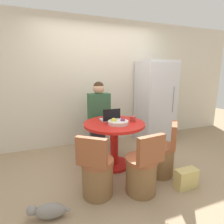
{
  "coord_description": "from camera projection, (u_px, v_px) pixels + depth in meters",
  "views": [
    {
      "loc": [
        -1.03,
        -2.2,
        1.49
      ],
      "look_at": [
        -0.09,
        0.37,
        0.89
      ],
      "focal_mm": 28.0,
      "sensor_mm": 36.0,
      "label": 1
    }
  ],
  "objects": [
    {
      "name": "refrigerator",
      "position": [
        155.0,
        102.0,
        3.87
      ],
      "size": [
        0.72,
        0.67,
        1.76
      ],
      "color": "silver",
      "rests_on": "ground_plane"
    },
    {
      "name": "handbag",
      "position": [
        186.0,
        178.0,
        2.31
      ],
      "size": [
        0.3,
        0.14,
        0.26
      ],
      "color": "tan",
      "rests_on": "ground_plane"
    },
    {
      "name": "cat",
      "position": [
        48.0,
        211.0,
        1.82
      ],
      "size": [
        0.44,
        0.2,
        0.17
      ],
      "rotation": [
        0.0,
        0.0,
        2.94
      ],
      "color": "gray",
      "rests_on": "ground_plane"
    },
    {
      "name": "chair_near_left_corner",
      "position": [
        97.0,
        174.0,
        2.14
      ],
      "size": [
        0.47,
        0.47,
        0.81
      ],
      "rotation": [
        0.0,
        0.0,
        2.49
      ],
      "color": "brown",
      "rests_on": "ground_plane"
    },
    {
      "name": "coffee_cup",
      "position": [
        133.0,
        119.0,
        2.8
      ],
      "size": [
        0.09,
        0.09,
        0.08
      ],
      "color": "#B2332D",
      "rests_on": "dining_table"
    },
    {
      "name": "wall_back",
      "position": [
        98.0,
        83.0,
        3.73
      ],
      "size": [
        7.0,
        0.06,
        2.6
      ],
      "color": "beige",
      "rests_on": "ground_plane"
    },
    {
      "name": "laptop",
      "position": [
        110.0,
        118.0,
        2.85
      ],
      "size": [
        0.29,
        0.24,
        0.21
      ],
      "rotation": [
        0.0,
        0.0,
        3.14
      ],
      "color": "#B7B7BC",
      "rests_on": "dining_table"
    },
    {
      "name": "chair_near_camera",
      "position": [
        142.0,
        172.0,
        2.19
      ],
      "size": [
        0.41,
        0.42,
        0.81
      ],
      "rotation": [
        0.0,
        0.0,
        -3.02
      ],
      "color": "brown",
      "rests_on": "ground_plane"
    },
    {
      "name": "dining_table",
      "position": [
        114.0,
        136.0,
        2.79
      ],
      "size": [
        0.96,
        0.96,
        0.74
      ],
      "color": "red",
      "rests_on": "ground_plane"
    },
    {
      "name": "ground_plane",
      "position": [
        126.0,
        173.0,
        2.68
      ],
      "size": [
        12.0,
        12.0,
        0.0
      ],
      "primitive_type": "plane",
      "color": "#9E8466"
    },
    {
      "name": "chair_near_right_corner",
      "position": [
        162.0,
        157.0,
        2.59
      ],
      "size": [
        0.47,
        0.47,
        0.81
      ],
      "rotation": [
        0.0,
        0.0,
        -2.27
      ],
      "color": "brown",
      "rests_on": "ground_plane"
    },
    {
      "name": "person_seated",
      "position": [
        98.0,
        113.0,
        3.36
      ],
      "size": [
        0.4,
        0.37,
        1.35
      ],
      "rotation": [
        0.0,
        0.0,
        3.14
      ],
      "color": "#2D2D38",
      "rests_on": "ground_plane"
    },
    {
      "name": "fruit_bowl",
      "position": [
        118.0,
        122.0,
        2.64
      ],
      "size": [
        0.31,
        0.31,
        0.1
      ],
      "color": "beige",
      "rests_on": "dining_table"
    }
  ]
}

